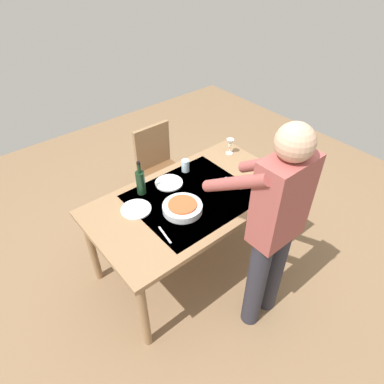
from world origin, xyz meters
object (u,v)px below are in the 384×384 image
at_px(dinner_plate_near, 169,183).
at_px(dinner_plate_far, 136,209).
at_px(serving_bowl_pasta, 182,207).
at_px(person_server, 274,225).
at_px(chair_near, 159,164).
at_px(wine_glass_right, 230,144).
at_px(water_cup_near_left, 258,196).
at_px(wine_glass_left, 280,176).
at_px(water_cup_near_right, 185,166).
at_px(wine_bottle, 141,182).
at_px(dining_table, 192,204).

relative_size(dinner_plate_near, dinner_plate_far, 1.00).
distance_m(serving_bowl_pasta, dinner_plate_near, 0.36).
xyz_separation_m(person_server, dinner_plate_near, (0.12, -0.97, -0.18)).
distance_m(chair_near, dinner_plate_near, 0.70).
relative_size(person_server, serving_bowl_pasta, 5.63).
height_order(wine_glass_right, dinner_plate_near, wine_glass_right).
height_order(water_cup_near_left, dinner_plate_far, water_cup_near_left).
relative_size(wine_glass_left, dinner_plate_far, 0.66).
height_order(wine_glass_right, water_cup_near_right, wine_glass_right).
relative_size(wine_bottle, serving_bowl_pasta, 0.99).
xyz_separation_m(dining_table, wine_bottle, (0.28, -0.30, 0.19)).
relative_size(chair_near, water_cup_near_right, 8.41).
relative_size(water_cup_near_left, water_cup_near_right, 0.98).
bearing_deg(water_cup_near_right, person_server, 84.64).
relative_size(chair_near, wine_glass_left, 6.03).
xyz_separation_m(wine_bottle, water_cup_near_left, (-0.63, 0.67, -0.06)).
relative_size(wine_bottle, wine_glass_right, 1.96).
bearing_deg(dinner_plate_far, wine_glass_left, 154.40).
bearing_deg(water_cup_near_right, dinner_plate_far, 14.37).
distance_m(dinner_plate_near, dinner_plate_far, 0.40).
xyz_separation_m(wine_glass_left, wine_glass_right, (-0.04, -0.61, 0.00)).
height_order(chair_near, dinner_plate_near, chair_near).
distance_m(wine_glass_right, serving_bowl_pasta, 0.90).
bearing_deg(serving_bowl_pasta, wine_glass_right, -157.65).
bearing_deg(water_cup_near_left, serving_bowl_pasta, -29.64).
bearing_deg(dining_table, serving_bowl_pasta, 26.27).
distance_m(chair_near, serving_bowl_pasta, 1.04).
relative_size(wine_glass_left, water_cup_near_left, 1.42).
distance_m(wine_bottle, wine_glass_left, 1.11).
height_order(dining_table, water_cup_near_right, water_cup_near_right).
relative_size(dining_table, person_server, 0.97).
height_order(wine_bottle, wine_glass_right, wine_bottle).
distance_m(chair_near, dinner_plate_far, 1.00).
distance_m(wine_bottle, dinner_plate_near, 0.26).
height_order(wine_glass_left, water_cup_near_left, wine_glass_left).
relative_size(wine_bottle, wine_glass_left, 1.96).
bearing_deg(wine_glass_right, dining_table, 21.40).
distance_m(serving_bowl_pasta, dinner_plate_far, 0.35).
xyz_separation_m(wine_glass_left, dinner_plate_near, (0.67, -0.61, -0.10)).
bearing_deg(person_server, wine_glass_right, -120.79).
bearing_deg(wine_glass_right, dinner_plate_far, 5.71).
relative_size(chair_near, wine_glass_right, 6.03).
distance_m(chair_near, water_cup_near_left, 1.25).
bearing_deg(serving_bowl_pasta, dinner_plate_near, -110.00).
distance_m(water_cup_near_left, serving_bowl_pasta, 0.59).
bearing_deg(water_cup_near_right, wine_bottle, 1.43).
relative_size(dining_table, water_cup_near_right, 15.15).
bearing_deg(wine_glass_left, wine_bottle, -35.53).
bearing_deg(dinner_plate_near, wine_glass_left, 137.69).
height_order(person_server, serving_bowl_pasta, person_server).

